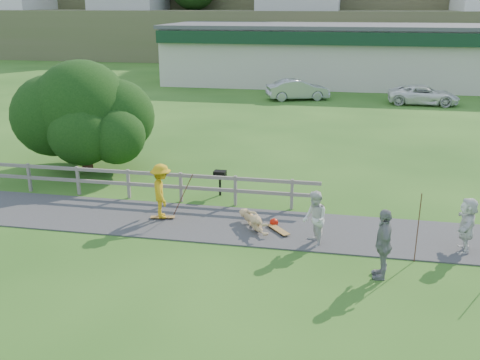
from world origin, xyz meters
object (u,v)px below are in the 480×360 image
Objects in this scene: spectator_b at (383,244)px; tree at (84,130)px; spectator_a at (315,219)px; car_silver at (298,90)px; skater_rider at (162,194)px; skater_fallen at (254,220)px; car_white at (423,95)px; bbq at (220,183)px; spectator_d at (467,225)px.

tree reaches higher than spectator_b.
spectator_a reaches higher than car_silver.
tree is (-7.39, -19.25, 0.96)m from car_silver.
skater_rider is 1.09× the size of skater_fallen.
car_silver is at bearing 89.93° from car_white.
skater_fallen is at bearing 162.94° from car_white.
car_silver is 0.94× the size of car_white.
car_silver is (-0.77, 24.33, 0.45)m from skater_fallen.
car_silver is at bearing 90.07° from bbq.
spectator_b is 14.13m from tree.
spectator_a is at bearing -132.55° from spectator_b.
spectator_a is 2.46m from spectator_b.
bbq is (-3.70, 3.72, -0.36)m from spectator_a.
tree is at bearing 114.65° from skater_fallen.
car_white is at bearing -173.02° from spectator_d.
car_silver is at bearing 166.53° from spectator_a.
skater_fallen is (3.11, -0.23, -0.60)m from skater_rider.
skater_fallen is 0.34× the size of car_white.
tree is (-11.95, 7.52, 0.76)m from spectator_b.
spectator_d is 25.71m from car_silver.
car_silver is at bearing 68.99° from tree.
tree is 6.83× the size of bbq.
skater_fallen is at bearing -31.88° from tree.
skater_rider is at bearing -112.40° from spectator_b.
skater_rider is 7.05m from tree.
bbq is at bearing -135.17° from spectator_b.
skater_rider reaches higher than car_white.
spectator_b is 7.72m from bbq.
skater_rider is 7.39m from spectator_b.
skater_rider is at bearing 156.35° from car_white.
skater_rider is at bearing -121.30° from spectator_a.
skater_rider is at bearing -82.52° from spectator_d.
skater_fallen is 24.34m from car_silver.
spectator_b is at bearing 29.10° from spectator_a.
skater_rider reaches higher than spectator_a.
spectator_a is 25.29m from car_silver.
skater_fallen is 1.01× the size of spectator_d.
spectator_b reaches higher than spectator_a.
skater_rider is 1.08× the size of spectator_a.
car_silver reaches higher than bbq.
skater_fallen is at bearing -118.46° from skater_rider.
bbq is (-8.00, 3.32, -0.35)m from spectator_d.
spectator_a is 1.77× the size of bbq.
spectator_b is 2.00× the size of bbq.
spectator_d is 8.67m from bbq.
spectator_b is 1.15× the size of spectator_d.
spectator_b is 0.42× the size of car_silver.
spectator_a is 0.35× the size of car_white.
spectator_d is 15.44m from tree.
tree is at bearing 163.98° from bbq.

